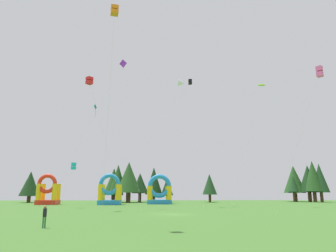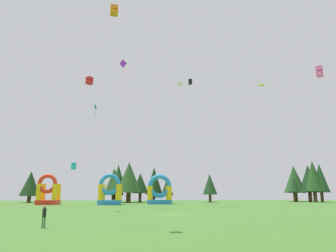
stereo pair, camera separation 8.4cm
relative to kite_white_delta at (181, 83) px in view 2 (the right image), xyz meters
name	(u,v)px [view 2 (the right image)]	position (x,y,z in m)	size (l,w,h in m)	color
ground_plane	(172,214)	(-3.10, -20.38, -24.27)	(120.00, 120.00, 0.00)	#3D6B28
kite_white_delta	(181,83)	(0.00, 0.00, 0.00)	(1.48, 8.10, 25.07)	white
kite_cyan_box	(74,166)	(-19.22, -5.06, -17.28)	(2.41, 1.20, 7.56)	#19B7CC
kite_orange_box	(114,11)	(-9.04, -33.74, -5.66)	(1.66, 6.02, 19.09)	orange
kite_purple_diamond	(124,65)	(-11.15, -5.48, 1.29)	(4.68, 9.32, 26.37)	purple
kite_pink_box	(319,72)	(12.45, -28.37, -8.91)	(4.49, 5.21, 15.99)	#EA599E
kite_lime_parafoil	(262,85)	(16.15, -1.11, -0.66)	(8.60, 3.73, 24.06)	#8CD826
kite_black_box	(190,82)	(2.25, 3.33, 1.40)	(1.22, 9.57, 26.34)	black
kite_teal_diamond	(95,109)	(-17.93, 4.61, -4.35)	(7.08, 3.73, 20.70)	#0C7F7A
kite_red_box	(89,81)	(-15.85, -11.68, -4.18)	(5.96, 7.09, 20.70)	red
person_near_camera	(44,215)	(-13.64, -34.14, -23.28)	(0.40, 0.40, 1.66)	#33723F
inflatable_red_slide	(110,193)	(-14.54, 7.24, -21.86)	(4.63, 3.74, 6.38)	#268CD8
inflatable_yellow_castle	(159,193)	(-4.12, 10.68, -21.92)	(5.36, 4.31, 6.43)	#268CD8
inflatable_blue_arch	(48,193)	(-27.75, 8.58, -21.85)	(4.27, 3.58, 6.33)	red
tree_row_0	(30,184)	(-36.29, 20.62, -19.67)	(4.89, 4.89, 7.66)	#4C331E
tree_row_1	(114,182)	(-15.68, 21.89, -19.12)	(5.19, 5.19, 8.56)	#4C331E
tree_row_2	(118,179)	(-14.46, 20.61, -18.35)	(4.32, 4.32, 9.45)	#4C331E
tree_row_3	(129,177)	(-11.71, 20.05, -18.07)	(6.28, 6.28, 10.05)	#4C331E
tree_row_4	(140,183)	(-8.94, 22.65, -19.50)	(4.31, 4.31, 7.40)	#4C331E
tree_row_5	(154,181)	(-5.35, 24.48, -18.82)	(4.58, 4.58, 9.05)	#4C331E
tree_row_6	(167,187)	(-1.91, 22.49, -20.40)	(3.24, 3.24, 6.08)	#4C331E
tree_row_7	(210,184)	(9.07, 21.29, -19.75)	(3.73, 3.73, 7.19)	#4C331E
tree_row_8	(293,184)	(32.10, 23.44, -19.66)	(3.00, 3.00, 6.72)	#4C331E
tree_row_9	(294,179)	(33.19, 25.06, -18.31)	(5.78, 5.78, 9.69)	#4C331E
tree_row_10	(308,179)	(36.23, 23.08, -18.21)	(5.21, 5.21, 9.69)	#4C331E
tree_row_11	(313,176)	(36.84, 21.61, -17.59)	(5.01, 5.01, 10.72)	#4C331E
tree_row_12	(320,178)	(38.47, 21.25, -18.10)	(4.28, 4.28, 9.98)	#4C331E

